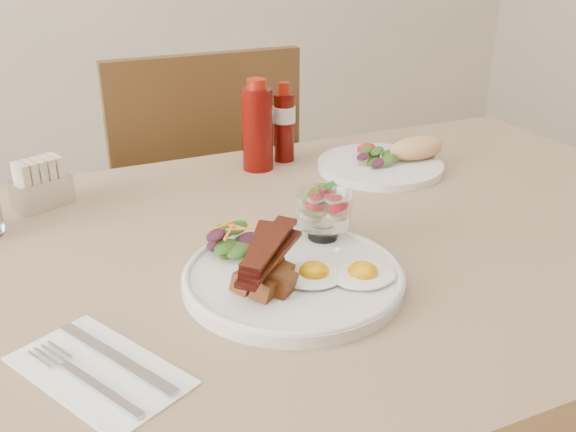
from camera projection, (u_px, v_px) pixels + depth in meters
The scene contains 12 objects.
table at pixel (324, 297), 0.95m from camera, with size 1.33×0.88×0.75m.
chair_far at pixel (198, 215), 1.56m from camera, with size 0.42×0.42×0.93m.
main_plate at pixel (293, 278), 0.81m from camera, with size 0.28×0.28×0.02m, color silver.
fried_eggs at pixel (338, 274), 0.79m from camera, with size 0.15×0.11×0.02m.
bacon_potato_pile at pixel (267, 266), 0.77m from camera, with size 0.11×0.12×0.06m.
side_salad at pixel (232, 242), 0.85m from camera, with size 0.08×0.07×0.04m.
fruit_cup at pixel (323, 209), 0.88m from camera, with size 0.08×0.08×0.08m.
second_plate at pixel (389, 160), 1.19m from camera, with size 0.25×0.23×0.06m.
ketchup_bottle at pixel (257, 128), 1.17m from camera, with size 0.07×0.07×0.17m.
hot_sauce_bottle at pixel (284, 123), 1.21m from camera, with size 0.05×0.05×0.15m.
sugar_caddy at pixel (41, 186), 1.02m from camera, with size 0.10×0.08×0.08m.
napkin_cutlery at pixel (101, 369), 0.65m from camera, with size 0.18×0.22×0.01m.
Camera 1 is at (-0.39, -0.72, 1.17)m, focal length 40.00 mm.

